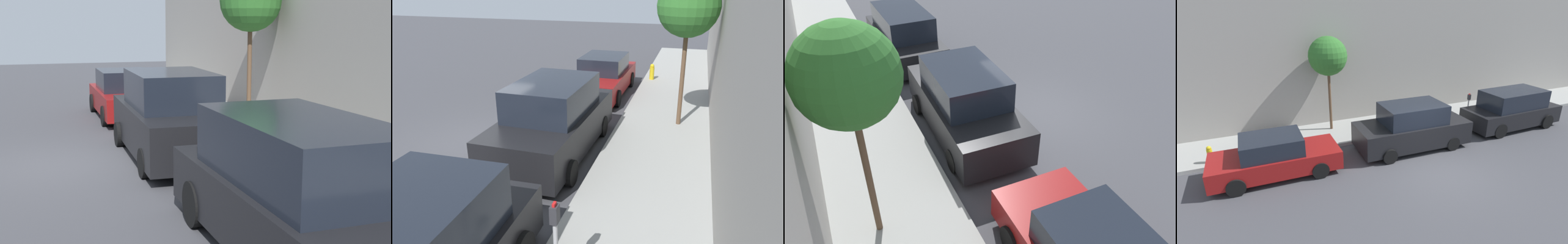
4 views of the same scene
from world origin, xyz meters
TOP-DOWN VIEW (x-y plane):
  - ground_plane at (0.00, 0.00)m, footprint 60.00×60.00m
  - sidewalk at (4.88, 0.00)m, footprint 2.76×32.00m
  - parked_minivan_nearest at (2.39, -5.83)m, footprint 2.02×4.94m
  - parked_suv_second at (2.25, -0.03)m, footprint 2.08×4.84m
  - parked_sedan_third at (2.20, 5.63)m, footprint 1.92×4.52m
  - parking_meter_near at (3.95, -4.43)m, footprint 0.11×0.15m
  - street_tree at (5.32, 2.67)m, footprint 1.76×1.76m
  - fire_hydrant at (3.85, 7.87)m, footprint 0.20×0.20m

SIDE VIEW (x-z plane):
  - ground_plane at x=0.00m, z-range 0.00..0.00m
  - sidewalk at x=4.88m, z-range 0.00..0.15m
  - fire_hydrant at x=3.85m, z-range 0.15..0.84m
  - parked_sedan_third at x=2.20m, z-range -0.04..1.50m
  - parked_minivan_nearest at x=2.39m, z-range -0.03..1.87m
  - parked_suv_second at x=2.25m, z-range -0.06..1.92m
  - parking_meter_near at x=3.95m, z-range 0.30..1.64m
  - street_tree at x=5.32m, z-range 1.45..5.85m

